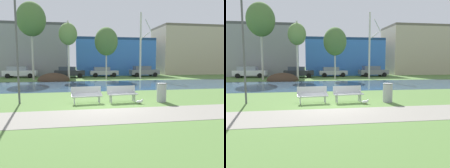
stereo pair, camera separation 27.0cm
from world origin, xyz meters
TOP-DOWN VIEW (x-y plane):
  - ground_plane at (0.00, 10.00)m, footprint 120.00×120.00m
  - paved_path_strip at (0.00, -1.98)m, footprint 60.00×2.49m
  - river_band at (0.00, 9.28)m, footprint 80.00×8.49m
  - soil_mound at (-4.07, 14.62)m, footprint 3.68×2.83m
  - bench_left at (-0.97, 0.79)m, footprint 1.64×0.69m
  - bench_right at (0.96, 0.79)m, footprint 1.64×0.69m
  - trash_bin at (3.09, 0.46)m, footprint 0.54×0.54m
  - seagull at (1.74, 0.10)m, footprint 0.42×0.16m
  - streetlamp at (-4.44, 1.18)m, footprint 0.32×0.32m
  - birch_far_left at (-6.62, 16.30)m, footprint 3.35×3.35m
  - birch_left at (-2.38, 15.65)m, footprint 2.18×2.18m
  - birch_center_left at (2.22, 15.47)m, footprint 2.86×2.86m
  - birch_center at (6.71, 15.64)m, footprint 1.56×2.64m
  - parked_van_nearest_white at (-9.13, 20.01)m, footprint 4.31×1.95m
  - parked_sedan_second_dark at (-2.45, 19.32)m, footprint 4.09×2.11m
  - parked_hatch_third_silver at (2.44, 20.12)m, footprint 4.08×2.06m
  - parked_wagon_fourth_grey at (8.45, 19.67)m, footprint 4.24×2.09m
  - building_grey_warehouse at (-8.11, 26.42)m, footprint 10.60×9.36m
  - building_blue_store at (4.90, 26.46)m, footprint 12.70×9.20m
  - building_beige_block at (20.15, 25.61)m, footprint 14.26×6.90m

SIDE VIEW (x-z plane):
  - ground_plane at x=0.00m, z-range 0.00..0.00m
  - soil_mound at x=-4.07m, z-range -0.92..0.92m
  - river_band at x=0.00m, z-range 0.00..0.01m
  - paved_path_strip at x=0.00m, z-range 0.00..0.01m
  - seagull at x=1.74m, z-range 0.00..0.26m
  - bench_left at x=-0.97m, z-range 0.04..0.91m
  - bench_right at x=0.96m, z-range 0.04..0.91m
  - trash_bin at x=3.09m, z-range 0.02..1.05m
  - parked_hatch_third_silver at x=2.44m, z-range 0.04..1.48m
  - parked_sedan_second_dark at x=-2.45m, z-range 0.04..1.56m
  - parked_van_nearest_white at x=-9.13m, z-range 0.03..1.60m
  - parked_wagon_fourth_grey at x=8.45m, z-range 0.03..1.61m
  - building_blue_store at x=4.90m, z-range 0.00..6.00m
  - streetlamp at x=-4.44m, z-range 0.92..6.66m
  - building_grey_warehouse at x=-8.11m, z-range 0.00..7.95m
  - building_beige_block at x=20.15m, z-range 0.00..8.50m
  - birch_center at x=6.71m, z-range 0.11..8.47m
  - birch_center_left at x=2.22m, z-range 1.47..7.87m
  - birch_left at x=-2.38m, z-range 1.91..8.96m
  - birch_far_left at x=-6.62m, z-range 2.56..11.81m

